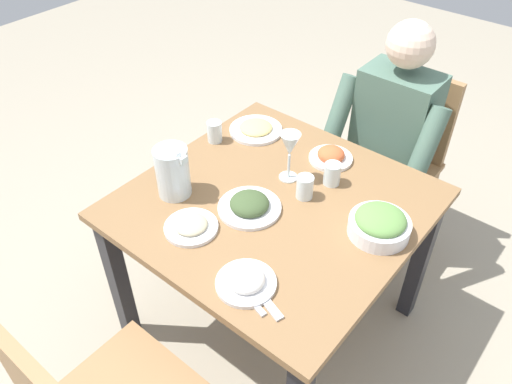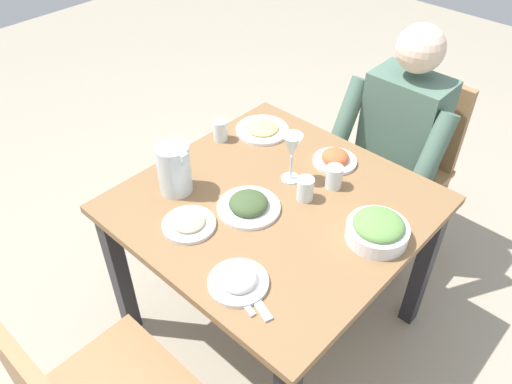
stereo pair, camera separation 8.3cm
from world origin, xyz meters
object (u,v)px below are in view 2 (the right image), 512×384
object	(u,v)px
plate_dolmas	(249,205)
plate_yoghurt	(238,280)
dining_table	(274,223)
plate_beans	(189,223)
water_glass_far_left	(220,130)
water_glass_center	(334,177)
water_glass_near_right	(305,189)
wine_glass	(292,148)
plate_fries	(262,129)
water_pitcher	(174,168)
plate_rice_curry	(335,159)
chair_near	(407,158)
salad_bowl	(378,229)
diner_near	(388,151)

from	to	relation	value
plate_dolmas	plate_yoghurt	bearing A→B (deg)	128.22
dining_table	plate_beans	world-z (taller)	plate_beans
water_glass_far_left	water_glass_center	distance (m)	0.53
water_glass_near_right	wine_glass	size ratio (longest dim) A/B	0.44
plate_fries	water_glass_far_left	xyz separation A→B (m)	(0.09, 0.16, 0.03)
dining_table	water_pitcher	world-z (taller)	water_pitcher
plate_yoghurt	wine_glass	world-z (taller)	wine_glass
plate_rice_curry	plate_beans	size ratio (longest dim) A/B	0.94
plate_beans	plate_yoghurt	bearing A→B (deg)	167.67
water_glass_center	dining_table	bearing A→B (deg)	64.80
chair_near	water_glass_near_right	size ratio (longest dim) A/B	9.98
chair_near	water_glass_near_right	distance (m)	0.80
chair_near	plate_fries	world-z (taller)	chair_near
plate_yoghurt	wine_glass	bearing A→B (deg)	-67.04
salad_bowl	water_glass_center	xyz separation A→B (m)	(0.26, -0.12, 0.00)
salad_bowl	plate_fries	bearing A→B (deg)	-16.79
diner_near	plate_rice_curry	bearing A→B (deg)	77.52
plate_yoghurt	plate_fries	bearing A→B (deg)	-52.60
diner_near	water_glass_near_right	size ratio (longest dim) A/B	13.36
plate_rice_curry	water_glass_near_right	bearing A→B (deg)	100.86
water_glass_far_left	dining_table	bearing A→B (deg)	161.63
plate_beans	water_glass_center	world-z (taller)	water_glass_center
plate_rice_curry	water_glass_center	world-z (taller)	water_glass_center
water_pitcher	water_glass_near_right	world-z (taller)	water_pitcher
water_pitcher	water_glass_near_right	distance (m)	0.47
diner_near	wine_glass	xyz separation A→B (m)	(0.13, 0.50, 0.22)
water_pitcher	wine_glass	size ratio (longest dim) A/B	0.97
plate_dolmas	water_glass_near_right	xyz separation A→B (m)	(-0.11, -0.18, 0.02)
water_pitcher	plate_dolmas	bearing A→B (deg)	-159.10
plate_yoghurt	plate_dolmas	bearing A→B (deg)	-51.78
diner_near	plate_rice_curry	xyz separation A→B (m)	(0.07, 0.31, 0.09)
chair_near	wine_glass	world-z (taller)	wine_glass
salad_bowl	plate_beans	size ratio (longest dim) A/B	1.12
plate_rice_curry	plate_fries	distance (m)	0.35
water_pitcher	salad_bowl	size ratio (longest dim) A/B	0.93
chair_near	diner_near	xyz separation A→B (m)	(0.00, 0.20, 0.15)
plate_dolmas	water_glass_far_left	size ratio (longest dim) A/B	2.54
salad_bowl	diner_near	bearing A→B (deg)	-63.35
plate_fries	water_glass_far_left	world-z (taller)	water_glass_far_left
water_pitcher	chair_near	bearing A→B (deg)	-110.87
plate_dolmas	plate_fries	size ratio (longest dim) A/B	1.00
dining_table	plate_rice_curry	world-z (taller)	plate_rice_curry
dining_table	water_glass_far_left	distance (m)	0.47
plate_rice_curry	wine_glass	xyz separation A→B (m)	(0.06, 0.20, 0.12)
salad_bowl	plate_fries	world-z (taller)	salad_bowl
chair_near	water_glass_center	distance (m)	0.68
plate_fries	water_glass_far_left	size ratio (longest dim) A/B	2.54
plate_fries	plate_beans	size ratio (longest dim) A/B	1.23
water_pitcher	plate_yoghurt	distance (m)	0.51
water_glass_far_left	wine_glass	xyz separation A→B (m)	(-0.38, 0.01, 0.10)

